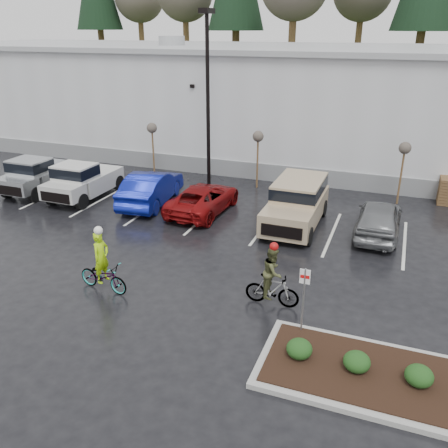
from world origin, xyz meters
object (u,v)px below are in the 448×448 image
at_px(sapling_east, 404,151).
at_px(car_blue, 151,188).
at_px(lamppost, 208,83).
at_px(pickup_silver, 43,173).
at_px(cyclist_hivis, 103,271).
at_px(fire_lane_sign, 304,294).
at_px(car_red, 203,199).
at_px(pickup_white, 87,178).
at_px(cyclist_olive, 272,282).
at_px(suv_tan, 296,205).
at_px(sapling_mid, 258,140).
at_px(car_grey, 379,218).
at_px(sapling_west, 152,131).

xyz_separation_m(sapling_east, car_blue, (-11.76, -4.38, -1.89)).
relative_size(lamppost, pickup_silver, 1.77).
relative_size(lamppost, cyclist_hivis, 3.90).
bearing_deg(fire_lane_sign, car_red, 128.74).
xyz_separation_m(lamppost, pickup_white, (-5.49, -3.56, -4.71)).
bearing_deg(cyclist_olive, car_blue, 48.57).
bearing_deg(pickup_silver, pickup_white, -0.38).
bearing_deg(pickup_white, suv_tan, -1.03).
relative_size(sapling_east, cyclist_olive, 1.44).
bearing_deg(sapling_east, car_blue, -159.58).
relative_size(sapling_east, car_blue, 0.63).
xyz_separation_m(pickup_white, car_blue, (3.73, 0.18, -0.14)).
relative_size(sapling_mid, sapling_east, 1.00).
relative_size(car_red, car_grey, 1.08).
distance_m(car_blue, suv_tan, 7.54).
bearing_deg(car_red, lamppost, -69.53).
xyz_separation_m(suv_tan, car_grey, (3.56, 0.36, -0.26)).
distance_m(pickup_silver, car_red, 9.59).
distance_m(sapling_west, car_blue, 5.27).
relative_size(fire_lane_sign, cyclist_olive, 0.99).
distance_m(suv_tan, cyclist_hivis, 9.25).
height_order(pickup_silver, car_red, pickup_silver).
relative_size(sapling_mid, suv_tan, 0.63).
xyz_separation_m(sapling_east, cyclist_olive, (-3.45, -11.50, -1.91)).
xyz_separation_m(pickup_silver, car_red, (9.59, -0.01, -0.30)).
distance_m(pickup_white, cyclist_olive, 13.90).
bearing_deg(fire_lane_sign, pickup_white, 148.21).
bearing_deg(sapling_mid, sapling_west, 180.00).
bearing_deg(sapling_west, fire_lane_sign, -47.33).
bearing_deg(sapling_mid, car_red, -106.10).
height_order(lamppost, car_grey, lamppost).
relative_size(pickup_silver, cyclist_hivis, 2.20).
distance_m(lamppost, cyclist_hivis, 12.67).
distance_m(sapling_west, fire_lane_sign, 17.46).
height_order(fire_lane_sign, cyclist_hivis, cyclist_hivis).
bearing_deg(lamppost, sapling_mid, 21.80).
relative_size(lamppost, car_blue, 1.81).
relative_size(sapling_west, car_red, 0.65).
xyz_separation_m(cyclist_hivis, cyclist_olive, (5.63, 1.13, 0.09)).
relative_size(car_blue, cyclist_hivis, 2.15).
distance_m(fire_lane_sign, suv_tan, 8.30).
bearing_deg(car_blue, sapling_east, -166.80).
height_order(lamppost, cyclist_olive, lamppost).
height_order(sapling_west, car_red, sapling_west).
bearing_deg(sapling_mid, car_grey, -32.82).
xyz_separation_m(lamppost, suv_tan, (5.77, -3.76, -4.66)).
height_order(lamppost, sapling_east, lamppost).
bearing_deg(cyclist_olive, sapling_east, -17.55).
distance_m(lamppost, suv_tan, 8.31).
bearing_deg(cyclist_hivis, pickup_white, 45.51).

